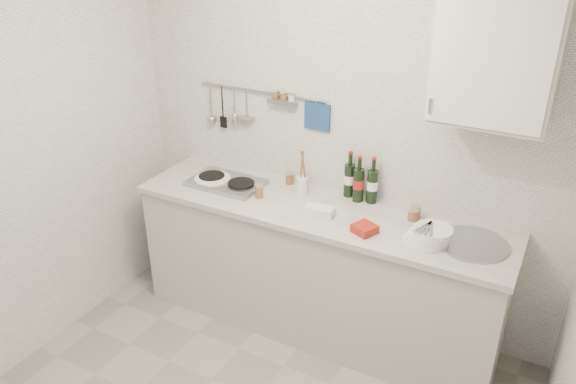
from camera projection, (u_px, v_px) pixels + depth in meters
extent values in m
cube|color=silver|center=(340.00, 143.00, 3.63)|extent=(3.00, 0.02, 2.50)
cube|color=#B2ACA4|center=(317.00, 271.00, 3.75)|extent=(2.40, 0.60, 0.88)
cube|color=silver|center=(319.00, 210.00, 3.55)|extent=(2.44, 0.64, 0.04)
cube|color=black|center=(317.00, 315.00, 3.94)|extent=(2.34, 0.52, 0.10)
cube|color=#93969B|center=(226.00, 183.00, 3.83)|extent=(0.50, 0.32, 0.03)
cylinder|color=black|center=(212.00, 176.00, 3.87)|extent=(0.18, 0.18, 0.01)
cylinder|color=black|center=(241.00, 183.00, 3.77)|extent=(0.18, 0.18, 0.01)
cylinder|color=#93969B|center=(472.00, 244.00, 3.14)|extent=(0.40, 0.40, 0.02)
cylinder|color=#93969B|center=(471.00, 252.00, 3.16)|extent=(0.34, 0.34, 0.10)
cylinder|color=#93969B|center=(260.00, 92.00, 3.73)|extent=(0.95, 0.02, 0.02)
cube|color=navy|center=(317.00, 116.00, 3.62)|extent=(0.18, 0.02, 0.18)
cube|color=#B2ACA4|center=(497.00, 55.00, 2.80)|extent=(0.60, 0.35, 0.70)
cube|color=white|center=(491.00, 62.00, 2.66)|extent=(0.56, 0.01, 0.66)
cylinder|color=#93969B|center=(430.00, 106.00, 2.87)|extent=(0.01, 0.01, 0.08)
cylinder|color=#4D74AF|center=(211.00, 182.00, 3.86)|extent=(0.26, 0.26, 0.01)
cylinder|color=#4D74AF|center=(212.00, 180.00, 3.85)|extent=(0.25, 0.25, 0.01)
cylinder|color=#4D74AF|center=(213.00, 178.00, 3.85)|extent=(0.25, 0.25, 0.01)
cylinder|color=white|center=(425.00, 241.00, 3.16)|extent=(0.25, 0.25, 0.01)
cylinder|color=white|center=(426.00, 239.00, 3.16)|extent=(0.25, 0.25, 0.01)
cylinder|color=white|center=(428.00, 237.00, 3.15)|extent=(0.24, 0.24, 0.01)
cylinder|color=white|center=(429.00, 235.00, 3.15)|extent=(0.23, 0.23, 0.01)
cylinder|color=white|center=(431.00, 233.00, 3.14)|extent=(0.23, 0.23, 0.01)
cylinder|color=white|center=(432.00, 231.00, 3.14)|extent=(0.22, 0.22, 0.01)
cylinder|color=white|center=(434.00, 229.00, 3.13)|extent=(0.22, 0.22, 0.01)
cube|color=white|center=(319.00, 211.00, 3.44)|extent=(0.19, 0.11, 0.05)
cube|color=red|center=(365.00, 229.00, 3.25)|extent=(0.16, 0.16, 0.05)
cylinder|color=white|center=(302.00, 185.00, 3.70)|extent=(0.07, 0.07, 0.11)
cylinder|color=brown|center=(304.00, 166.00, 3.64)|extent=(0.03, 0.05, 0.22)
cylinder|color=brown|center=(302.00, 166.00, 3.66)|extent=(0.02, 0.04, 0.20)
cylinder|color=brown|center=(290.00, 179.00, 3.84)|extent=(0.06, 0.06, 0.07)
cylinder|color=tan|center=(290.00, 174.00, 3.82)|extent=(0.06, 0.06, 0.01)
cylinder|color=brown|center=(415.00, 212.00, 3.40)|extent=(0.06, 0.06, 0.07)
cylinder|color=tan|center=(416.00, 206.00, 3.38)|extent=(0.06, 0.06, 0.01)
cylinder|color=brown|center=(413.00, 215.00, 3.38)|extent=(0.06, 0.06, 0.06)
cylinder|color=tan|center=(414.00, 210.00, 3.36)|extent=(0.07, 0.07, 0.01)
cylinder|color=brown|center=(259.00, 192.00, 3.65)|extent=(0.05, 0.05, 0.08)
cylinder|color=tan|center=(259.00, 185.00, 3.63)|extent=(0.06, 0.06, 0.01)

